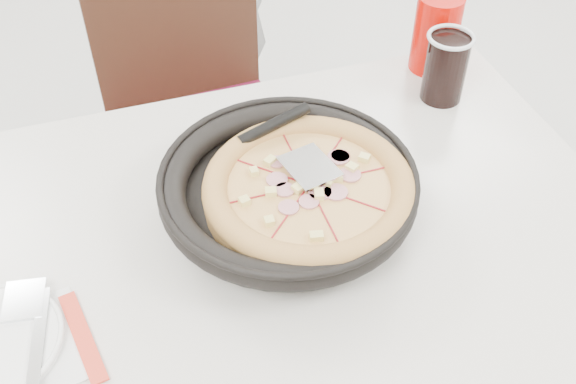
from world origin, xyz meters
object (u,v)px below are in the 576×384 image
object	(u,v)px
pizza	(309,195)
main_table	(264,363)
cola_glass	(445,69)
red_cup	(436,33)
chair_far	(203,134)
pizza_pan	(288,196)

from	to	relation	value
pizza	main_table	bearing A→B (deg)	-176.91
main_table	pizza	distance (m)	0.44
pizza	cola_glass	distance (m)	0.43
pizza	red_cup	size ratio (longest dim) A/B	2.04
red_cup	pizza	bearing A→B (deg)	-139.06
main_table	chair_far	bearing A→B (deg)	87.37
main_table	red_cup	size ratio (longest dim) A/B	7.50
pizza_pan	red_cup	world-z (taller)	red_cup
main_table	red_cup	bearing A→B (deg)	35.79
cola_glass	red_cup	bearing A→B (deg)	73.66
main_table	cola_glass	distance (m)	0.67
main_table	pizza	bearing A→B (deg)	3.09
main_table	cola_glass	world-z (taller)	cola_glass
pizza	pizza_pan	bearing A→B (deg)	134.21
cola_glass	red_cup	world-z (taller)	red_cup
pizza	red_cup	world-z (taller)	red_cup
chair_far	cola_glass	world-z (taller)	chair_far
cola_glass	pizza	bearing A→B (deg)	-146.66
chair_far	pizza_pan	world-z (taller)	chair_far
chair_far	cola_glass	bearing A→B (deg)	135.12
main_table	red_cup	distance (m)	0.74
pizza_pan	cola_glass	size ratio (longest dim) A/B	2.64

